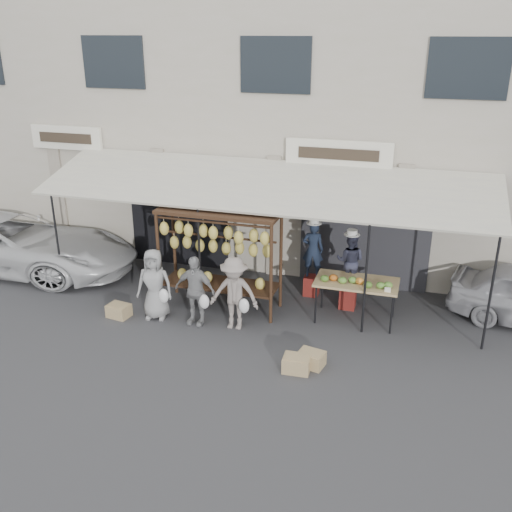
{
  "coord_description": "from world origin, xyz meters",
  "views": [
    {
      "loc": [
        3.39,
        -9.24,
        5.74
      ],
      "look_at": [
        0.18,
        1.4,
        1.3
      ],
      "focal_mm": 40.0,
      "sensor_mm": 36.0,
      "label": 1
    }
  ],
  "objects_px": {
    "crate_near_b": "(311,359)",
    "produce_table": "(356,283)",
    "customer_right": "(234,293)",
    "banana_rack": "(219,241)",
    "customer_left": "(155,284)",
    "crate_near_a": "(297,364)",
    "crate_far": "(119,311)",
    "customer_mid": "(195,290)",
    "vendor_right": "(350,261)",
    "vendor_left": "(313,250)"
  },
  "relations": [
    {
      "from": "crate_far",
      "to": "customer_mid",
      "type": "bearing_deg",
      "value": 7.36
    },
    {
      "from": "produce_table",
      "to": "vendor_left",
      "type": "bearing_deg",
      "value": 138.24
    },
    {
      "from": "crate_near_a",
      "to": "vendor_left",
      "type": "bearing_deg",
      "value": 96.97
    },
    {
      "from": "customer_right",
      "to": "crate_near_a",
      "type": "bearing_deg",
      "value": -40.76
    },
    {
      "from": "banana_rack",
      "to": "produce_table",
      "type": "height_order",
      "value": "banana_rack"
    },
    {
      "from": "customer_right",
      "to": "crate_far",
      "type": "relative_size",
      "value": 3.37
    },
    {
      "from": "produce_table",
      "to": "crate_near_a",
      "type": "relative_size",
      "value": 3.53
    },
    {
      "from": "produce_table",
      "to": "vendor_left",
      "type": "distance_m",
      "value": 1.53
    },
    {
      "from": "customer_left",
      "to": "crate_far",
      "type": "height_order",
      "value": "customer_left"
    },
    {
      "from": "crate_far",
      "to": "customer_left",
      "type": "bearing_deg",
      "value": 15.76
    },
    {
      "from": "crate_near_b",
      "to": "customer_right",
      "type": "bearing_deg",
      "value": 151.95
    },
    {
      "from": "customer_left",
      "to": "crate_near_b",
      "type": "distance_m",
      "value": 3.72
    },
    {
      "from": "vendor_right",
      "to": "crate_near_b",
      "type": "distance_m",
      "value": 2.74
    },
    {
      "from": "vendor_left",
      "to": "crate_near_a",
      "type": "height_order",
      "value": "vendor_left"
    },
    {
      "from": "banana_rack",
      "to": "vendor_right",
      "type": "bearing_deg",
      "value": 17.06
    },
    {
      "from": "vendor_right",
      "to": "crate_far",
      "type": "distance_m",
      "value": 5.07
    },
    {
      "from": "crate_near_b",
      "to": "crate_near_a",
      "type": "bearing_deg",
      "value": -131.04
    },
    {
      "from": "banana_rack",
      "to": "customer_left",
      "type": "xyz_separation_m",
      "value": [
        -1.15,
        -0.8,
        -0.8
      ]
    },
    {
      "from": "banana_rack",
      "to": "customer_right",
      "type": "height_order",
      "value": "banana_rack"
    },
    {
      "from": "vendor_left",
      "to": "customer_left",
      "type": "relative_size",
      "value": 0.85
    },
    {
      "from": "customer_left",
      "to": "crate_far",
      "type": "bearing_deg",
      "value": -173.57
    },
    {
      "from": "customer_right",
      "to": "banana_rack",
      "type": "bearing_deg",
      "value": 124.81
    },
    {
      "from": "customer_mid",
      "to": "crate_near_b",
      "type": "distance_m",
      "value": 2.86
    },
    {
      "from": "produce_table",
      "to": "crate_near_b",
      "type": "bearing_deg",
      "value": -104.86
    },
    {
      "from": "banana_rack",
      "to": "vendor_right",
      "type": "distance_m",
      "value": 2.85
    },
    {
      "from": "vendor_left",
      "to": "customer_right",
      "type": "xyz_separation_m",
      "value": [
        -1.19,
        -1.99,
        -0.34
      ]
    },
    {
      "from": "produce_table",
      "to": "customer_left",
      "type": "xyz_separation_m",
      "value": [
        -4.07,
        -1.04,
        -0.11
      ]
    },
    {
      "from": "vendor_right",
      "to": "customer_mid",
      "type": "distance_m",
      "value": 3.37
    },
    {
      "from": "vendor_left",
      "to": "banana_rack",
      "type": "bearing_deg",
      "value": 28.78
    },
    {
      "from": "customer_mid",
      "to": "crate_near_a",
      "type": "relative_size",
      "value": 3.11
    },
    {
      "from": "produce_table",
      "to": "crate_far",
      "type": "bearing_deg",
      "value": -165.47
    },
    {
      "from": "crate_near_b",
      "to": "crate_far",
      "type": "height_order",
      "value": "crate_near_b"
    },
    {
      "from": "customer_left",
      "to": "crate_near_b",
      "type": "xyz_separation_m",
      "value": [
        3.55,
        -0.91,
        -0.63
      ]
    },
    {
      "from": "vendor_left",
      "to": "crate_near_b",
      "type": "relative_size",
      "value": 2.82
    },
    {
      "from": "produce_table",
      "to": "customer_mid",
      "type": "bearing_deg",
      "value": -161.82
    },
    {
      "from": "vendor_right",
      "to": "customer_right",
      "type": "distance_m",
      "value": 2.64
    },
    {
      "from": "customer_mid",
      "to": "crate_far",
      "type": "relative_size",
      "value": 3.26
    },
    {
      "from": "crate_near_b",
      "to": "crate_far",
      "type": "relative_size",
      "value": 1.01
    },
    {
      "from": "customer_left",
      "to": "vendor_right",
      "type": "bearing_deg",
      "value": 13.63
    },
    {
      "from": "vendor_left",
      "to": "customer_mid",
      "type": "height_order",
      "value": "vendor_left"
    },
    {
      "from": "banana_rack",
      "to": "customer_right",
      "type": "xyz_separation_m",
      "value": [
        0.6,
        -0.76,
        -0.8
      ]
    },
    {
      "from": "crate_near_b",
      "to": "produce_table",
      "type": "bearing_deg",
      "value": 75.14
    },
    {
      "from": "banana_rack",
      "to": "customer_mid",
      "type": "bearing_deg",
      "value": -106.83
    },
    {
      "from": "banana_rack",
      "to": "customer_left",
      "type": "height_order",
      "value": "banana_rack"
    },
    {
      "from": "banana_rack",
      "to": "vendor_right",
      "type": "height_order",
      "value": "banana_rack"
    },
    {
      "from": "customer_right",
      "to": "crate_near_a",
      "type": "distance_m",
      "value": 2.09
    },
    {
      "from": "vendor_left",
      "to": "crate_near_b",
      "type": "bearing_deg",
      "value": 95.74
    },
    {
      "from": "crate_near_a",
      "to": "customer_left",
      "type": "bearing_deg",
      "value": 160.79
    },
    {
      "from": "customer_left",
      "to": "customer_mid",
      "type": "height_order",
      "value": "customer_left"
    },
    {
      "from": "crate_near_b",
      "to": "customer_left",
      "type": "bearing_deg",
      "value": 165.56
    }
  ]
}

